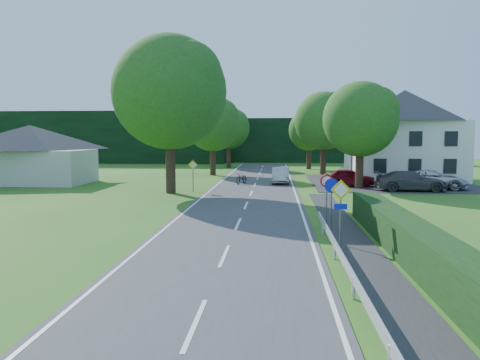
# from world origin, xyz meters

# --- Properties ---
(ground) EXTENTS (160.00, 160.00, 0.00)m
(ground) POSITION_xyz_m (0.00, 0.00, 0.00)
(ground) COLOR #205117
(ground) RESTS_ON ground
(road) EXTENTS (7.00, 80.00, 0.04)m
(road) POSITION_xyz_m (0.00, 20.00, 0.02)
(road) COLOR #3B3C3E
(road) RESTS_ON ground
(footpath) EXTENTS (1.50, 44.00, 0.04)m
(footpath) POSITION_xyz_m (4.95, 2.00, 0.02)
(footpath) COLOR #252427
(footpath) RESTS_ON ground
(parking_pad) EXTENTS (14.00, 16.00, 0.04)m
(parking_pad) POSITION_xyz_m (12.00, 33.00, 0.02)
(parking_pad) COLOR #252427
(parking_pad) RESTS_ON ground
(line_edge_left) EXTENTS (0.12, 80.00, 0.01)m
(line_edge_left) POSITION_xyz_m (-3.25, 20.00, 0.04)
(line_edge_left) COLOR white
(line_edge_left) RESTS_ON road
(line_edge_right) EXTENTS (0.12, 80.00, 0.01)m
(line_edge_right) POSITION_xyz_m (3.25, 20.00, 0.04)
(line_edge_right) COLOR white
(line_edge_right) RESTS_ON road
(line_centre) EXTENTS (0.12, 80.00, 0.01)m
(line_centre) POSITION_xyz_m (0.00, 20.00, 0.04)
(line_centre) COLOR white
(line_centre) RESTS_ON road
(guardrail) EXTENTS (0.12, 26.00, 0.69)m
(guardrail) POSITION_xyz_m (3.85, -1.00, 0.34)
(guardrail) COLOR silver
(guardrail) RESTS_ON ground
(tree_main) EXTENTS (9.40, 9.40, 11.64)m
(tree_main) POSITION_xyz_m (-6.00, 24.00, 5.82)
(tree_main) COLOR #215319
(tree_main) RESTS_ON ground
(tree_left_far) EXTENTS (7.00, 7.00, 8.58)m
(tree_left_far) POSITION_xyz_m (-5.00, 40.00, 4.29)
(tree_left_far) COLOR #215319
(tree_left_far) RESTS_ON ground
(tree_right_far) EXTENTS (7.40, 7.40, 9.09)m
(tree_right_far) POSITION_xyz_m (7.00, 42.00, 4.54)
(tree_right_far) COLOR #215319
(tree_right_far) RESTS_ON ground
(tree_left_back) EXTENTS (6.60, 6.60, 8.07)m
(tree_left_back) POSITION_xyz_m (-4.50, 52.00, 4.04)
(tree_left_back) COLOR #215319
(tree_left_back) RESTS_ON ground
(tree_right_back) EXTENTS (6.20, 6.20, 7.56)m
(tree_right_back) POSITION_xyz_m (6.00, 50.00, 3.78)
(tree_right_back) COLOR #215319
(tree_right_back) RESTS_ON ground
(tree_right_mid) EXTENTS (7.00, 7.00, 8.58)m
(tree_right_mid) POSITION_xyz_m (8.50, 28.00, 4.29)
(tree_right_mid) COLOR #215319
(tree_right_mid) RESTS_ON ground
(treeline_left) EXTENTS (44.00, 6.00, 8.00)m
(treeline_left) POSITION_xyz_m (-28.00, 62.00, 4.00)
(treeline_left) COLOR black
(treeline_left) RESTS_ON ground
(treeline_right) EXTENTS (30.00, 5.00, 7.00)m
(treeline_right) POSITION_xyz_m (8.00, 66.00, 3.50)
(treeline_right) COLOR black
(treeline_right) RESTS_ON ground
(bungalow_left) EXTENTS (11.00, 6.50, 5.20)m
(bungalow_left) POSITION_xyz_m (-20.00, 30.00, 2.71)
(bungalow_left) COLOR #AEAFAA
(bungalow_left) RESTS_ON ground
(house_white) EXTENTS (10.60, 8.40, 8.60)m
(house_white) POSITION_xyz_m (14.00, 36.00, 4.41)
(house_white) COLOR white
(house_white) RESTS_ON ground
(streetlight) EXTENTS (2.03, 0.18, 8.00)m
(streetlight) POSITION_xyz_m (8.06, 30.00, 4.46)
(streetlight) COLOR slate
(streetlight) RESTS_ON ground
(sign_priority_right) EXTENTS (0.78, 0.09, 2.59)m
(sign_priority_right) POSITION_xyz_m (4.30, 7.98, 1.80)
(sign_priority_right) COLOR slate
(sign_priority_right) RESTS_ON ground
(sign_roundabout) EXTENTS (0.64, 0.08, 2.37)m
(sign_roundabout) POSITION_xyz_m (4.30, 10.98, 1.67)
(sign_roundabout) COLOR slate
(sign_roundabout) RESTS_ON ground
(sign_speed_limit) EXTENTS (0.64, 0.11, 2.37)m
(sign_speed_limit) POSITION_xyz_m (4.30, 12.97, 1.77)
(sign_speed_limit) COLOR slate
(sign_speed_limit) RESTS_ON ground
(sign_priority_left) EXTENTS (0.78, 0.09, 2.44)m
(sign_priority_left) POSITION_xyz_m (-4.50, 24.98, 1.72)
(sign_priority_left) COLOR slate
(sign_priority_left) RESTS_ON ground
(moving_car) EXTENTS (1.51, 4.27, 1.41)m
(moving_car) POSITION_xyz_m (2.22, 31.60, 0.74)
(moving_car) COLOR silver
(moving_car) RESTS_ON road
(motorcycle) EXTENTS (1.35, 2.12, 1.05)m
(motorcycle) POSITION_xyz_m (-1.20, 30.67, 0.57)
(motorcycle) COLOR black
(motorcycle) RESTS_ON road
(parked_car_red) EXTENTS (4.42, 2.22, 1.44)m
(parked_car_red) POSITION_xyz_m (7.99, 29.72, 0.76)
(parked_car_red) COLOR maroon
(parked_car_red) RESTS_ON parking_pad
(parked_car_silver_a) EXTENTS (4.56, 2.63, 1.42)m
(parked_car_silver_a) POSITION_xyz_m (10.31, 37.00, 0.75)
(parked_car_silver_a) COLOR silver
(parked_car_silver_a) RESTS_ON parking_pad
(parked_car_grey) EXTENTS (5.37, 2.43, 1.53)m
(parked_car_grey) POSITION_xyz_m (12.13, 26.50, 0.80)
(parked_car_grey) COLOR #444448
(parked_car_grey) RESTS_ON parking_pad
(parked_car_silver_b) EXTENTS (5.84, 3.69, 1.50)m
(parked_car_silver_b) POSITION_xyz_m (14.24, 28.00, 0.79)
(parked_car_silver_b) COLOR silver
(parked_car_silver_b) RESTS_ON parking_pad
(parasol) EXTENTS (2.44, 2.46, 1.75)m
(parasol) POSITION_xyz_m (12.66, 35.00, 0.92)
(parasol) COLOR #A41E0D
(parasol) RESTS_ON parking_pad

